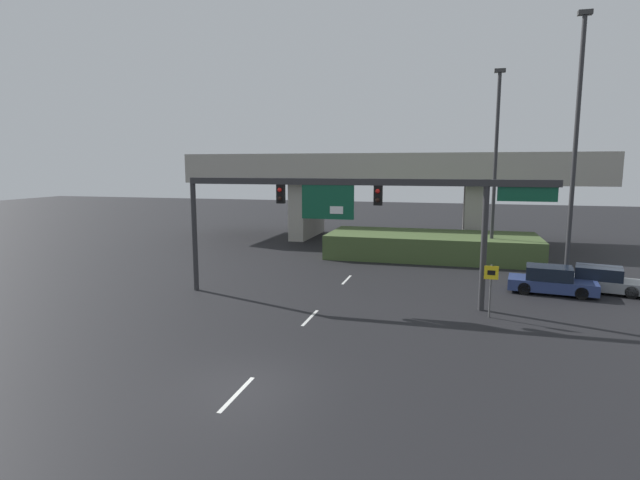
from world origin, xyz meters
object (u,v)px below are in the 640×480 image
at_px(highway_light_pole_near, 495,163).
at_px(highway_light_pole_far, 575,147).
at_px(parked_sedan_near_right, 551,281).
at_px(parked_sedan_mid_right, 601,280).
at_px(signal_gantry, 350,201).
at_px(speed_limit_sign, 491,283).

distance_m(highway_light_pole_near, highway_light_pole_far, 7.10).
bearing_deg(parked_sedan_near_right, parked_sedan_mid_right, 28.66).
distance_m(signal_gantry, highway_light_pole_far, 12.91).
bearing_deg(highway_light_pole_near, parked_sedan_mid_right, -52.80).
xyz_separation_m(highway_light_pole_near, parked_sedan_mid_right, (5.16, -6.80, -6.25)).
distance_m(highway_light_pole_near, parked_sedan_near_right, 10.30).
relative_size(speed_limit_sign, parked_sedan_near_right, 0.53).
relative_size(parked_sedan_near_right, parked_sedan_mid_right, 0.98).
relative_size(speed_limit_sign, highway_light_pole_far, 0.16).
bearing_deg(highway_light_pole_far, signal_gantry, -151.24).
bearing_deg(parked_sedan_near_right, highway_light_pole_far, 66.37).
distance_m(highway_light_pole_near, parked_sedan_mid_right, 10.58).
relative_size(highway_light_pole_far, parked_sedan_mid_right, 3.17).
bearing_deg(highway_light_pole_far, speed_limit_sign, -122.01).
xyz_separation_m(highway_light_pole_near, parked_sedan_near_right, (2.54, -7.81, -6.22)).
relative_size(highway_light_pole_far, parked_sedan_near_right, 3.23).
relative_size(signal_gantry, highway_light_pole_near, 1.39).
height_order(speed_limit_sign, highway_light_pole_near, highway_light_pole_near).
bearing_deg(signal_gantry, parked_sedan_near_right, 23.38).
height_order(highway_light_pole_near, parked_sedan_near_right, highway_light_pole_near).
bearing_deg(highway_light_pole_near, signal_gantry, -121.60).
bearing_deg(signal_gantry, speed_limit_sign, -9.38).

